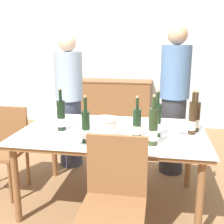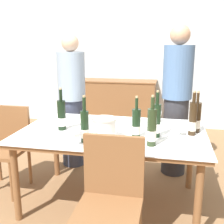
{
  "view_description": "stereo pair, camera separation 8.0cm",
  "coord_description": "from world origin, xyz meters",
  "px_view_note": "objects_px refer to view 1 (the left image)",
  "views": [
    {
      "loc": [
        0.41,
        -2.42,
        1.52
      ],
      "look_at": [
        0.0,
        0.0,
        0.91
      ],
      "focal_mm": 45.0,
      "sensor_mm": 36.0,
      "label": 1
    },
    {
      "loc": [
        0.49,
        -2.4,
        1.52
      ],
      "look_at": [
        0.0,
        0.0,
        0.91
      ],
      "focal_mm": 45.0,
      "sensor_mm": 36.0,
      "label": 2
    }
  ],
  "objects_px": {
    "chair_left_end": "(5,143)",
    "wine_bottle_3": "(196,117)",
    "wine_glass_4": "(95,137)",
    "person_guest_left": "(174,102)",
    "wine_bottle_2": "(137,124)",
    "wine_glass_5": "(78,133)",
    "wine_bottle_1": "(61,116)",
    "wine_bottle_4": "(192,119)",
    "chair_near_front": "(114,195)",
    "wine_glass_2": "(50,114)",
    "person_host": "(70,102)",
    "wine_bottle_5": "(86,127)",
    "wine_glass_3": "(156,112)",
    "wine_glass_1": "(179,124)",
    "wine_bottle_0": "(157,121)",
    "dining_table": "(112,138)",
    "wine_glass_0": "(57,110)",
    "wine_bottle_6": "(153,128)",
    "sideboard_cabinet": "(113,104)",
    "ice_bucket": "(105,128)"
  },
  "relations": [
    {
      "from": "wine_glass_1",
      "to": "chair_near_front",
      "type": "xyz_separation_m",
      "value": [
        -0.45,
        -0.73,
        -0.3
      ]
    },
    {
      "from": "wine_glass_5",
      "to": "person_host",
      "type": "bearing_deg",
      "value": 111.09
    },
    {
      "from": "wine_bottle_6",
      "to": "person_host",
      "type": "bearing_deg",
      "value": 133.8
    },
    {
      "from": "wine_glass_2",
      "to": "person_host",
      "type": "relative_size",
      "value": 0.09
    },
    {
      "from": "wine_glass_4",
      "to": "wine_bottle_5",
      "type": "bearing_deg",
      "value": 130.77
    },
    {
      "from": "wine_bottle_6",
      "to": "wine_bottle_4",
      "type": "bearing_deg",
      "value": 44.9
    },
    {
      "from": "wine_bottle_5",
      "to": "wine_glass_3",
      "type": "height_order",
      "value": "wine_bottle_5"
    },
    {
      "from": "wine_glass_4",
      "to": "person_guest_left",
      "type": "height_order",
      "value": "person_guest_left"
    },
    {
      "from": "wine_glass_4",
      "to": "wine_glass_5",
      "type": "xyz_separation_m",
      "value": [
        -0.14,
        0.02,
        0.02
      ]
    },
    {
      "from": "wine_bottle_1",
      "to": "wine_bottle_5",
      "type": "bearing_deg",
      "value": -41.78
    },
    {
      "from": "wine_glass_3",
      "to": "person_guest_left",
      "type": "distance_m",
      "value": 0.47
    },
    {
      "from": "dining_table",
      "to": "wine_bottle_4",
      "type": "height_order",
      "value": "wine_bottle_4"
    },
    {
      "from": "wine_glass_2",
      "to": "wine_glass_1",
      "type": "bearing_deg",
      "value": -6.79
    },
    {
      "from": "wine_glass_2",
      "to": "chair_left_end",
      "type": "height_order",
      "value": "chair_left_end"
    },
    {
      "from": "wine_bottle_1",
      "to": "wine_bottle_4",
      "type": "height_order",
      "value": "same"
    },
    {
      "from": "wine_glass_3",
      "to": "wine_glass_2",
      "type": "bearing_deg",
      "value": -166.57
    },
    {
      "from": "wine_bottle_1",
      "to": "chair_left_end",
      "type": "distance_m",
      "value": 0.77
    },
    {
      "from": "dining_table",
      "to": "wine_glass_0",
      "type": "xyz_separation_m",
      "value": [
        -0.63,
        0.29,
        0.16
      ]
    },
    {
      "from": "person_host",
      "to": "person_guest_left",
      "type": "xyz_separation_m",
      "value": [
        1.24,
        0.0,
        0.05
      ]
    },
    {
      "from": "chair_near_front",
      "to": "person_guest_left",
      "type": "distance_m",
      "value": 1.64
    },
    {
      "from": "wine_bottle_5",
      "to": "person_host",
      "type": "distance_m",
      "value": 1.21
    },
    {
      "from": "wine_glass_1",
      "to": "wine_glass_4",
      "type": "xyz_separation_m",
      "value": [
        -0.65,
        -0.41,
        -0.01
      ]
    },
    {
      "from": "wine_glass_2",
      "to": "person_guest_left",
      "type": "distance_m",
      "value": 1.4
    },
    {
      "from": "wine_bottle_3",
      "to": "wine_glass_3",
      "type": "xyz_separation_m",
      "value": [
        -0.36,
        0.23,
        -0.02
      ]
    },
    {
      "from": "wine_bottle_0",
      "to": "wine_bottle_4",
      "type": "xyz_separation_m",
      "value": [
        0.3,
        0.12,
        0.0
      ]
    },
    {
      "from": "ice_bucket",
      "to": "wine_glass_2",
      "type": "bearing_deg",
      "value": 151.02
    },
    {
      "from": "wine_glass_5",
      "to": "person_host",
      "type": "height_order",
      "value": "person_host"
    },
    {
      "from": "wine_glass_3",
      "to": "wine_bottle_1",
      "type": "bearing_deg",
      "value": -154.2
    },
    {
      "from": "wine_bottle_4",
      "to": "wine_glass_2",
      "type": "distance_m",
      "value": 1.36
    },
    {
      "from": "wine_bottle_6",
      "to": "wine_glass_3",
      "type": "relative_size",
      "value": 2.68
    },
    {
      "from": "person_guest_left",
      "to": "sideboard_cabinet",
      "type": "bearing_deg",
      "value": 120.87
    },
    {
      "from": "wine_glass_1",
      "to": "wine_glass_5",
      "type": "relative_size",
      "value": 0.99
    },
    {
      "from": "chair_left_end",
      "to": "wine_bottle_3",
      "type": "bearing_deg",
      "value": 1.51
    },
    {
      "from": "sideboard_cabinet",
      "to": "wine_bottle_4",
      "type": "xyz_separation_m",
      "value": [
        1.11,
        -2.39,
        0.43
      ]
    },
    {
      "from": "wine_bottle_3",
      "to": "person_host",
      "type": "distance_m",
      "value": 1.55
    },
    {
      "from": "wine_bottle_5",
      "to": "chair_left_end",
      "type": "relative_size",
      "value": 0.44
    },
    {
      "from": "chair_left_end",
      "to": "wine_bottle_0",
      "type": "bearing_deg",
      "value": -6.19
    },
    {
      "from": "wine_bottle_5",
      "to": "wine_glass_4",
      "type": "bearing_deg",
      "value": -49.23
    },
    {
      "from": "wine_glass_0",
      "to": "wine_bottle_6",
      "type": "bearing_deg",
      "value": -30.19
    },
    {
      "from": "dining_table",
      "to": "wine_glass_2",
      "type": "distance_m",
      "value": 0.67
    },
    {
      "from": "wine_glass_1",
      "to": "wine_bottle_5",
      "type": "bearing_deg",
      "value": -158.88
    },
    {
      "from": "wine_glass_0",
      "to": "wine_glass_4",
      "type": "bearing_deg",
      "value": -51.83
    },
    {
      "from": "wine_bottle_5",
      "to": "wine_bottle_2",
      "type": "bearing_deg",
      "value": 24.73
    },
    {
      "from": "wine_bottle_2",
      "to": "person_host",
      "type": "height_order",
      "value": "person_host"
    },
    {
      "from": "ice_bucket",
      "to": "person_guest_left",
      "type": "distance_m",
      "value": 1.18
    },
    {
      "from": "wine_bottle_6",
      "to": "wine_bottle_5",
      "type": "bearing_deg",
      "value": -177.38
    },
    {
      "from": "wine_bottle_2",
      "to": "wine_glass_5",
      "type": "xyz_separation_m",
      "value": [
        -0.43,
        -0.28,
        -0.02
      ]
    },
    {
      "from": "chair_near_front",
      "to": "person_guest_left",
      "type": "bearing_deg",
      "value": 74.27
    },
    {
      "from": "chair_left_end",
      "to": "person_host",
      "type": "height_order",
      "value": "person_host"
    },
    {
      "from": "wine_bottle_0",
      "to": "wine_glass_3",
      "type": "xyz_separation_m",
      "value": [
        -0.01,
        0.45,
        -0.04
      ]
    }
  ]
}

